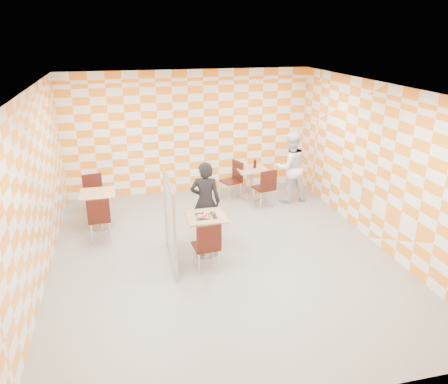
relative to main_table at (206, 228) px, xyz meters
name	(u,v)px	position (x,y,z in m)	size (l,w,h in m)	color
room_shell	(214,168)	(0.25, 0.41, 0.99)	(7.00, 7.00, 7.00)	gray
main_table	(206,228)	(0.00, 0.00, 0.00)	(0.70, 0.70, 0.75)	tan
second_table	(252,178)	(1.62, 2.51, 0.00)	(0.70, 0.70, 0.75)	tan
empty_table	(98,204)	(-1.93, 1.66, 0.00)	(0.70, 0.70, 0.75)	tan
chair_main_front	(207,244)	(-0.11, -0.68, 0.04)	(0.46, 0.46, 0.92)	#38120B
chair_second_front	(266,185)	(1.75, 1.83, 0.04)	(0.51, 0.52, 0.92)	#38120B
chair_second_side	(234,177)	(1.20, 2.57, 0.04)	(0.55, 0.54, 0.92)	#38120B
chair_empty_near	(99,216)	(-1.90, 0.91, 0.04)	(0.45, 0.46, 0.92)	#38120B
chair_empty_far	(94,192)	(-2.04, 2.30, 0.04)	(0.49, 0.50, 0.92)	#38120B
partition	(170,222)	(-0.66, -0.21, 0.28)	(0.08, 1.38, 1.55)	white
man_dark	(205,202)	(0.10, 0.56, 0.28)	(0.58, 0.38, 1.59)	black
man_white	(290,167)	(2.43, 2.11, 0.33)	(0.82, 0.64, 1.68)	white
pizza_on_foil	(206,215)	(0.00, -0.02, 0.26)	(0.40, 0.40, 0.04)	silver
sport_bottle	(246,164)	(1.51, 2.64, 0.33)	(0.06, 0.06, 0.20)	white
soda_bottle	(255,164)	(1.70, 2.52, 0.34)	(0.07, 0.07, 0.23)	black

